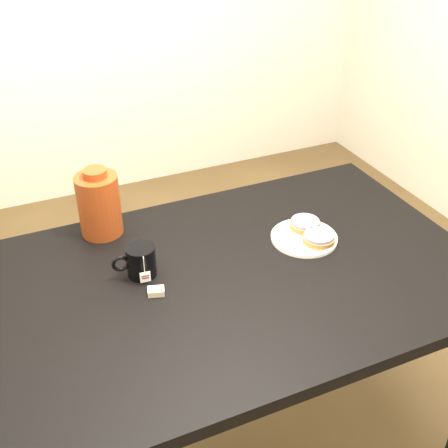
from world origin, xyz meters
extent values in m
plane|color=brown|center=(0.00, 0.00, 0.00)|extent=(4.00, 4.00, 0.00)
cube|color=black|center=(0.00, 0.00, 0.73)|extent=(1.40, 0.90, 0.04)
cylinder|color=black|center=(-0.64, 0.39, 0.35)|extent=(0.06, 0.06, 0.71)
cylinder|color=black|center=(0.64, 0.39, 0.35)|extent=(0.06, 0.06, 0.71)
cylinder|color=white|center=(0.26, 0.07, 0.76)|extent=(0.21, 0.21, 0.01)
torus|color=white|center=(0.26, 0.07, 0.76)|extent=(0.20, 0.20, 0.01)
cylinder|color=brown|center=(0.28, 0.11, 0.77)|extent=(0.10, 0.10, 0.02)
cylinder|color=#97759E|center=(0.28, 0.11, 0.78)|extent=(0.09, 0.09, 0.01)
cylinder|color=brown|center=(0.28, 0.02, 0.77)|extent=(0.12, 0.12, 0.02)
cylinder|color=#97759E|center=(0.28, 0.02, 0.78)|extent=(0.11, 0.11, 0.01)
cylinder|color=black|center=(-0.26, 0.10, 0.80)|extent=(0.09, 0.09, 0.09)
cylinder|color=black|center=(-0.26, 0.10, 0.83)|extent=(0.07, 0.07, 0.00)
torus|color=black|center=(-0.31, 0.11, 0.80)|extent=(0.05, 0.01, 0.05)
cylinder|color=beige|center=(-0.26, 0.06, 0.82)|extent=(0.00, 0.00, 0.05)
cube|color=white|center=(-0.26, 0.06, 0.77)|extent=(0.03, 0.00, 0.03)
cube|color=#C6B793|center=(-0.25, 0.00, 0.76)|extent=(0.05, 0.04, 0.02)
cylinder|color=#60200C|center=(-0.31, 0.36, 0.85)|extent=(0.17, 0.17, 0.20)
cylinder|color=#60200C|center=(-0.31, 0.36, 0.96)|extent=(0.07, 0.07, 0.02)
camera|label=1|loc=(-0.56, -1.15, 1.74)|focal=45.00mm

